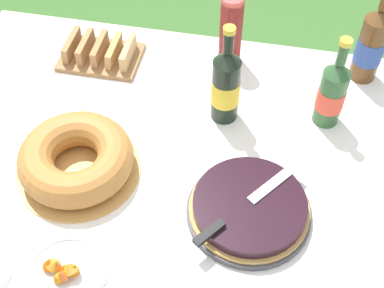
{
  "coord_description": "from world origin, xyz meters",
  "views": [
    {
      "loc": [
        0.2,
        -0.85,
        1.94
      ],
      "look_at": [
        0.02,
        0.07,
        0.82
      ],
      "focal_mm": 50.0,
      "sensor_mm": 36.0,
      "label": 1
    }
  ],
  "objects_px": {
    "cup_stack": "(231,30)",
    "cider_bottle_amber": "(371,45)",
    "snack_plate_near": "(66,272)",
    "berry_tart": "(249,209)",
    "serving_knife": "(242,207)",
    "juice_bottle_red": "(226,86)",
    "bundt_cake": "(76,159)",
    "bread_board": "(100,53)",
    "cider_bottle_green": "(332,93)"
  },
  "relations": [
    {
      "from": "bundt_cake",
      "to": "juice_bottle_red",
      "type": "bearing_deg",
      "value": 38.55
    },
    {
      "from": "bread_board",
      "to": "juice_bottle_red",
      "type": "bearing_deg",
      "value": -21.37
    },
    {
      "from": "bundt_cake",
      "to": "cider_bottle_green",
      "type": "bearing_deg",
      "value": 26.53
    },
    {
      "from": "serving_knife",
      "to": "cider_bottle_amber",
      "type": "bearing_deg",
      "value": 10.95
    },
    {
      "from": "bundt_cake",
      "to": "bread_board",
      "type": "distance_m",
      "value": 0.47
    },
    {
      "from": "juice_bottle_red",
      "to": "cup_stack",
      "type": "bearing_deg",
      "value": 95.27
    },
    {
      "from": "snack_plate_near",
      "to": "berry_tart",
      "type": "bearing_deg",
      "value": 32.0
    },
    {
      "from": "cider_bottle_green",
      "to": "bread_board",
      "type": "bearing_deg",
      "value": 170.05
    },
    {
      "from": "berry_tart",
      "to": "cider_bottle_green",
      "type": "relative_size",
      "value": 1.07
    },
    {
      "from": "bread_board",
      "to": "cup_stack",
      "type": "bearing_deg",
      "value": 11.48
    },
    {
      "from": "serving_knife",
      "to": "cider_bottle_green",
      "type": "distance_m",
      "value": 0.45
    },
    {
      "from": "serving_knife",
      "to": "cider_bottle_amber",
      "type": "distance_m",
      "value": 0.69
    },
    {
      "from": "cider_bottle_green",
      "to": "cider_bottle_amber",
      "type": "bearing_deg",
      "value": 63.4
    },
    {
      "from": "juice_bottle_red",
      "to": "bread_board",
      "type": "height_order",
      "value": "juice_bottle_red"
    },
    {
      "from": "serving_knife",
      "to": "juice_bottle_red",
      "type": "height_order",
      "value": "juice_bottle_red"
    },
    {
      "from": "cider_bottle_green",
      "to": "bread_board",
      "type": "xyz_separation_m",
      "value": [
        -0.74,
        0.13,
        -0.08
      ]
    },
    {
      "from": "serving_knife",
      "to": "cup_stack",
      "type": "bearing_deg",
      "value": 48.75
    },
    {
      "from": "cider_bottle_amber",
      "to": "juice_bottle_red",
      "type": "height_order",
      "value": "cider_bottle_amber"
    },
    {
      "from": "berry_tart",
      "to": "cider_bottle_amber",
      "type": "bearing_deg",
      "value": 64.06
    },
    {
      "from": "berry_tart",
      "to": "cider_bottle_amber",
      "type": "xyz_separation_m",
      "value": [
        0.29,
        0.59,
        0.1
      ]
    },
    {
      "from": "cider_bottle_green",
      "to": "snack_plate_near",
      "type": "bearing_deg",
      "value": -132.85
    },
    {
      "from": "cup_stack",
      "to": "bread_board",
      "type": "distance_m",
      "value": 0.43
    },
    {
      "from": "bundt_cake",
      "to": "juice_bottle_red",
      "type": "xyz_separation_m",
      "value": [
        0.36,
        0.29,
        0.07
      ]
    },
    {
      "from": "serving_knife",
      "to": "cider_bottle_green",
      "type": "height_order",
      "value": "cider_bottle_green"
    },
    {
      "from": "cider_bottle_amber",
      "to": "juice_bottle_red",
      "type": "distance_m",
      "value": 0.48
    },
    {
      "from": "bundt_cake",
      "to": "bread_board",
      "type": "bearing_deg",
      "value": 99.94
    },
    {
      "from": "cider_bottle_green",
      "to": "snack_plate_near",
      "type": "distance_m",
      "value": 0.87
    },
    {
      "from": "bundt_cake",
      "to": "bread_board",
      "type": "relative_size",
      "value": 1.32
    },
    {
      "from": "cup_stack",
      "to": "snack_plate_near",
      "type": "bearing_deg",
      "value": -107.27
    },
    {
      "from": "cider_bottle_amber",
      "to": "bread_board",
      "type": "distance_m",
      "value": 0.86
    },
    {
      "from": "berry_tart",
      "to": "bread_board",
      "type": "distance_m",
      "value": 0.75
    },
    {
      "from": "cup_stack",
      "to": "cider_bottle_amber",
      "type": "height_order",
      "value": "cider_bottle_amber"
    },
    {
      "from": "cider_bottle_amber",
      "to": "juice_bottle_red",
      "type": "bearing_deg",
      "value": -147.57
    },
    {
      "from": "cider_bottle_green",
      "to": "snack_plate_near",
      "type": "relative_size",
      "value": 1.55
    },
    {
      "from": "cider_bottle_amber",
      "to": "serving_knife",
      "type": "bearing_deg",
      "value": -116.42
    },
    {
      "from": "cup_stack",
      "to": "juice_bottle_red",
      "type": "xyz_separation_m",
      "value": [
        0.02,
        -0.26,
        0.0
      ]
    },
    {
      "from": "cup_stack",
      "to": "cider_bottle_green",
      "type": "height_order",
      "value": "cider_bottle_green"
    },
    {
      "from": "cider_bottle_green",
      "to": "bundt_cake",
      "type": "bearing_deg",
      "value": -153.47
    },
    {
      "from": "juice_bottle_red",
      "to": "serving_knife",
      "type": "bearing_deg",
      "value": -74.4
    },
    {
      "from": "bundt_cake",
      "to": "berry_tart",
      "type": "bearing_deg",
      "value": -5.96
    },
    {
      "from": "bundt_cake",
      "to": "juice_bottle_red",
      "type": "distance_m",
      "value": 0.46
    },
    {
      "from": "cider_bottle_green",
      "to": "snack_plate_near",
      "type": "height_order",
      "value": "cider_bottle_green"
    },
    {
      "from": "serving_knife",
      "to": "juice_bottle_red",
      "type": "distance_m",
      "value": 0.38
    },
    {
      "from": "berry_tart",
      "to": "serving_knife",
      "type": "height_order",
      "value": "serving_knife"
    },
    {
      "from": "cup_stack",
      "to": "cider_bottle_amber",
      "type": "relative_size",
      "value": 0.72
    },
    {
      "from": "berry_tart",
      "to": "juice_bottle_red",
      "type": "bearing_deg",
      "value": 109.36
    },
    {
      "from": "cider_bottle_amber",
      "to": "bread_board",
      "type": "relative_size",
      "value": 1.29
    },
    {
      "from": "berry_tart",
      "to": "serving_knife",
      "type": "xyz_separation_m",
      "value": [
        -0.02,
        -0.02,
        0.04
      ]
    },
    {
      "from": "bundt_cake",
      "to": "cider_bottle_amber",
      "type": "bearing_deg",
      "value": 35.41
    },
    {
      "from": "serving_knife",
      "to": "juice_bottle_red",
      "type": "bearing_deg",
      "value": 52.96
    }
  ]
}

